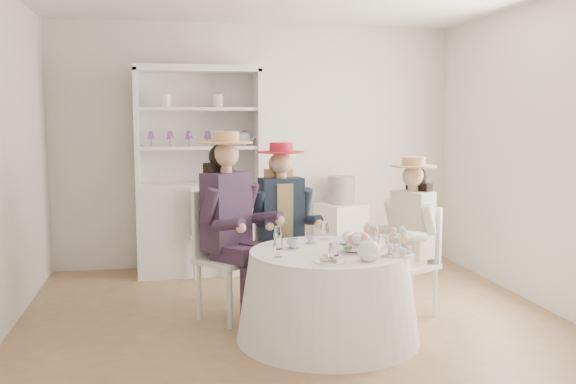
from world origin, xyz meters
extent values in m
plane|color=olive|center=(0.00, 0.00, 0.00)|extent=(4.50, 4.50, 0.00)
plane|color=silver|center=(0.00, 2.00, 1.35)|extent=(4.50, 0.00, 4.50)
plane|color=silver|center=(0.00, -2.00, 1.35)|extent=(4.50, 0.00, 4.50)
plane|color=silver|center=(-2.25, 0.00, 1.35)|extent=(0.00, 4.50, 4.50)
plane|color=silver|center=(2.25, 0.00, 1.35)|extent=(0.00, 4.50, 4.50)
cone|color=white|center=(0.18, -0.59, 0.33)|extent=(1.39, 1.39, 0.66)
cylinder|color=white|center=(0.18, -0.59, 0.67)|extent=(1.19, 1.19, 0.02)
cube|color=silver|center=(-0.67, 1.67, 0.49)|extent=(1.36, 0.68, 0.98)
cube|color=silver|center=(-0.67, 1.88, 1.58)|extent=(1.30, 0.24, 1.19)
cube|color=silver|center=(-0.67, 1.67, 2.17)|extent=(1.36, 0.68, 0.07)
cube|color=silver|center=(-1.30, 1.67, 1.58)|extent=(0.12, 0.49, 1.19)
cube|color=silver|center=(-0.04, 1.67, 1.58)|extent=(0.12, 0.49, 1.19)
cube|color=silver|center=(-0.67, 1.67, 1.36)|extent=(1.27, 0.61, 0.03)
cube|color=silver|center=(-0.67, 1.67, 1.76)|extent=(1.27, 0.61, 0.03)
sphere|color=white|center=(-0.18, 1.67, 1.44)|extent=(0.15, 0.15, 0.15)
cube|color=silver|center=(0.93, 1.75, 0.35)|extent=(0.59, 0.59, 0.70)
cylinder|color=black|center=(0.93, 1.75, 0.86)|extent=(0.39, 0.39, 0.31)
cube|color=silver|center=(-0.51, 0.03, 0.50)|extent=(0.63, 0.63, 0.04)
cylinder|color=silver|center=(-0.53, -0.22, 0.24)|extent=(0.04, 0.04, 0.49)
cylinder|color=silver|center=(-0.26, 0.01, 0.24)|extent=(0.04, 0.04, 0.49)
cylinder|color=silver|center=(-0.76, 0.05, 0.24)|extent=(0.04, 0.04, 0.49)
cylinder|color=silver|center=(-0.49, 0.28, 0.24)|extent=(0.04, 0.04, 0.49)
cube|color=silver|center=(-0.64, 0.18, 0.80)|extent=(0.34, 0.30, 0.55)
cube|color=black|center=(-0.53, 0.04, 0.91)|extent=(0.45, 0.43, 0.64)
cube|color=black|center=(-0.50, -0.14, 0.59)|extent=(0.35, 0.38, 0.13)
cylinder|color=black|center=(-0.40, -0.26, 0.25)|extent=(0.11, 0.11, 0.51)
cylinder|color=black|center=(-0.67, -0.14, 0.99)|extent=(0.20, 0.21, 0.30)
cube|color=black|center=(-0.35, -0.01, 0.59)|extent=(0.35, 0.38, 0.13)
cylinder|color=black|center=(-0.25, -0.13, 0.25)|extent=(0.11, 0.11, 0.51)
cylinder|color=black|center=(-0.32, 0.16, 0.99)|extent=(0.20, 0.21, 0.30)
cylinder|color=#D8A889|center=(-0.53, 0.04, 1.25)|extent=(0.10, 0.10, 0.09)
sphere|color=#D8A889|center=(-0.53, 0.04, 1.37)|extent=(0.21, 0.21, 0.21)
sphere|color=black|center=(-0.56, 0.08, 1.36)|extent=(0.21, 0.21, 0.21)
cube|color=black|center=(-0.58, 0.11, 1.10)|extent=(0.26, 0.24, 0.42)
cylinder|color=tan|center=(-0.53, 0.04, 1.47)|extent=(0.44, 0.44, 0.01)
cylinder|color=tan|center=(-0.53, 0.04, 1.52)|extent=(0.22, 0.22, 0.09)
cube|color=silver|center=(-0.01, 0.32, 0.47)|extent=(0.47, 0.47, 0.04)
cylinder|color=silver|center=(-0.15, 0.13, 0.23)|extent=(0.04, 0.04, 0.45)
cylinder|color=silver|center=(0.17, 0.18, 0.23)|extent=(0.04, 0.04, 0.45)
cylinder|color=silver|center=(-0.20, 0.46, 0.23)|extent=(0.04, 0.04, 0.45)
cylinder|color=silver|center=(0.13, 0.51, 0.23)|extent=(0.04, 0.04, 0.45)
cube|color=silver|center=(-0.04, 0.50, 0.74)|extent=(0.39, 0.09, 0.52)
cube|color=#1A2534|center=(-0.02, 0.34, 0.85)|extent=(0.40, 0.26, 0.60)
cube|color=tan|center=(-0.02, 0.34, 0.85)|extent=(0.18, 0.25, 0.52)
cube|color=#1A2534|center=(-0.09, 0.18, 0.55)|extent=(0.18, 0.37, 0.12)
cylinder|color=#1A2534|center=(-0.07, 0.04, 0.24)|extent=(0.10, 0.10, 0.48)
cylinder|color=#1A2534|center=(-0.22, 0.27, 0.92)|extent=(0.12, 0.19, 0.28)
cube|color=#1A2534|center=(0.10, 0.21, 0.55)|extent=(0.18, 0.37, 0.12)
cylinder|color=#1A2534|center=(0.12, 0.07, 0.24)|extent=(0.10, 0.10, 0.48)
cylinder|color=#1A2534|center=(0.20, 0.33, 0.92)|extent=(0.12, 0.19, 0.28)
cylinder|color=#D8A889|center=(-0.02, 0.34, 1.17)|extent=(0.09, 0.09, 0.08)
sphere|color=#D8A889|center=(-0.02, 0.34, 1.28)|extent=(0.20, 0.20, 0.20)
sphere|color=tan|center=(-0.02, 0.38, 1.27)|extent=(0.20, 0.20, 0.20)
cube|color=tan|center=(-0.03, 0.42, 1.02)|extent=(0.26, 0.12, 0.39)
cylinder|color=red|center=(-0.02, 0.34, 1.37)|extent=(0.41, 0.41, 0.01)
cylinder|color=red|center=(-0.02, 0.34, 1.42)|extent=(0.21, 0.21, 0.08)
cube|color=silver|center=(1.00, -0.16, 0.43)|extent=(0.52, 0.52, 0.04)
cylinder|color=silver|center=(0.79, -0.10, 0.21)|extent=(0.03, 0.03, 0.42)
cylinder|color=silver|center=(0.93, -0.37, 0.21)|extent=(0.03, 0.03, 0.42)
cylinder|color=silver|center=(1.06, 0.05, 0.21)|extent=(0.03, 0.03, 0.42)
cylinder|color=silver|center=(1.21, -0.23, 0.21)|extent=(0.03, 0.03, 0.42)
cube|color=silver|center=(1.15, -0.08, 0.69)|extent=(0.19, 0.34, 0.48)
cube|color=beige|center=(1.02, -0.15, 0.79)|extent=(0.33, 0.39, 0.56)
cube|color=beige|center=(0.86, -0.14, 0.51)|extent=(0.35, 0.26, 0.12)
cylinder|color=beige|center=(0.74, -0.20, 0.22)|extent=(0.10, 0.10, 0.44)
cylinder|color=beige|center=(0.89, 0.01, 0.85)|extent=(0.19, 0.15, 0.26)
cube|color=beige|center=(0.94, -0.29, 0.51)|extent=(0.35, 0.26, 0.12)
cylinder|color=beige|center=(0.82, -0.35, 0.22)|extent=(0.10, 0.10, 0.44)
cylinder|color=beige|center=(1.07, -0.35, 0.85)|extent=(0.19, 0.15, 0.26)
cylinder|color=#D8A889|center=(1.02, -0.15, 1.08)|extent=(0.09, 0.09, 0.08)
sphere|color=#D8A889|center=(1.02, -0.15, 1.19)|extent=(0.18, 0.18, 0.18)
sphere|color=black|center=(1.05, -0.13, 1.17)|extent=(0.18, 0.18, 0.18)
cube|color=black|center=(1.08, -0.12, 0.95)|extent=(0.17, 0.24, 0.36)
cylinder|color=tan|center=(1.02, -0.15, 1.28)|extent=(0.38, 0.38, 0.01)
cylinder|color=tan|center=(1.02, -0.15, 1.31)|extent=(0.19, 0.19, 0.08)
cube|color=silver|center=(-0.59, 1.53, 0.45)|extent=(0.43, 0.43, 0.04)
cylinder|color=silver|center=(-0.45, 1.70, 0.22)|extent=(0.04, 0.04, 0.44)
cylinder|color=silver|center=(-0.77, 1.67, 0.22)|extent=(0.04, 0.04, 0.44)
cylinder|color=silver|center=(-0.42, 1.38, 0.22)|extent=(0.04, 0.04, 0.44)
cylinder|color=silver|center=(-0.74, 1.35, 0.22)|extent=(0.04, 0.04, 0.44)
cube|color=silver|center=(-0.58, 1.35, 0.72)|extent=(0.38, 0.06, 0.50)
imported|color=white|center=(-0.07, -0.49, 0.72)|extent=(0.11, 0.11, 0.07)
imported|color=white|center=(0.11, -0.31, 0.71)|extent=(0.07, 0.07, 0.06)
imported|color=white|center=(0.46, -0.51, 0.71)|extent=(0.10, 0.10, 0.07)
imported|color=white|center=(0.36, -0.66, 0.71)|extent=(0.26, 0.26, 0.06)
sphere|color=pink|center=(0.44, -0.70, 0.78)|extent=(0.08, 0.08, 0.08)
sphere|color=white|center=(0.43, -0.66, 0.78)|extent=(0.08, 0.08, 0.08)
sphere|color=pink|center=(0.39, -0.64, 0.78)|extent=(0.08, 0.08, 0.08)
sphere|color=white|center=(0.35, -0.64, 0.78)|extent=(0.08, 0.08, 0.08)
sphere|color=pink|center=(0.32, -0.66, 0.78)|extent=(0.08, 0.08, 0.08)
sphere|color=white|center=(0.31, -0.70, 0.78)|extent=(0.08, 0.08, 0.08)
sphere|color=pink|center=(0.32, -0.74, 0.78)|extent=(0.08, 0.08, 0.08)
sphere|color=white|center=(0.35, -0.76, 0.78)|extent=(0.08, 0.08, 0.08)
sphere|color=pink|center=(0.39, -0.76, 0.78)|extent=(0.08, 0.08, 0.08)
sphere|color=white|center=(0.43, -0.74, 0.78)|extent=(0.08, 0.08, 0.08)
sphere|color=white|center=(0.37, -0.97, 0.75)|extent=(0.16, 0.16, 0.16)
cylinder|color=white|center=(0.47, -0.97, 0.76)|extent=(0.10, 0.03, 0.08)
cylinder|color=white|center=(0.37, -0.97, 0.83)|extent=(0.04, 0.04, 0.02)
cylinder|color=white|center=(0.10, -0.95, 0.69)|extent=(0.24, 0.24, 0.01)
cube|color=beige|center=(0.05, -0.97, 0.71)|extent=(0.05, 0.04, 0.03)
cube|color=beige|center=(0.10, -0.95, 0.72)|extent=(0.06, 0.05, 0.03)
cube|color=beige|center=(0.14, -0.93, 0.71)|extent=(0.07, 0.06, 0.03)
cube|color=beige|center=(0.08, -0.91, 0.72)|extent=(0.06, 0.06, 0.03)
cube|color=beige|center=(0.13, -0.99, 0.71)|extent=(0.06, 0.07, 0.03)
cylinder|color=white|center=(0.65, -0.84, 0.69)|extent=(0.21, 0.21, 0.01)
cylinder|color=white|center=(0.65, -0.84, 0.75)|extent=(0.02, 0.02, 0.14)
cylinder|color=white|center=(0.65, -0.84, 0.82)|extent=(0.16, 0.16, 0.01)
camera|label=1|loc=(-1.01, -5.18, 1.70)|focal=40.00mm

